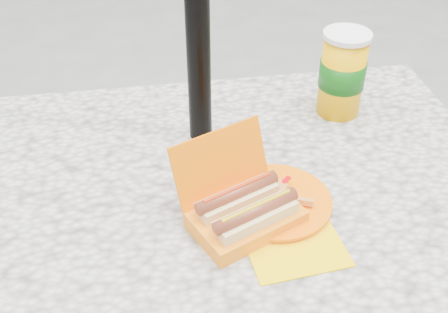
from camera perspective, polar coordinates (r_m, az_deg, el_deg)
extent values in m
cube|color=beige|center=(1.16, -1.31, -3.27)|extent=(1.20, 0.80, 0.05)
cylinder|color=black|center=(1.67, -20.06, -8.02)|extent=(0.07, 0.07, 0.70)
cylinder|color=black|center=(1.74, 13.98, -4.49)|extent=(0.07, 0.07, 0.70)
cube|color=#FF6C00|center=(1.03, 2.25, -6.40)|extent=(0.23, 0.19, 0.03)
cube|color=#FF6C00|center=(1.03, -0.34, -0.67)|extent=(0.20, 0.12, 0.12)
cube|color=#F4CF8D|center=(1.00, 3.24, -6.53)|extent=(0.16, 0.11, 0.04)
cylinder|color=brown|center=(0.98, 3.28, -5.52)|extent=(0.16, 0.09, 0.03)
cylinder|color=#C6A20C|center=(0.98, 3.31, -5.02)|extent=(0.13, 0.07, 0.01)
cube|color=#F4CF8D|center=(1.03, 1.35, -4.69)|extent=(0.16, 0.11, 0.04)
cylinder|color=brown|center=(1.02, 1.37, -3.68)|extent=(0.16, 0.09, 0.03)
cylinder|color=#AA290B|center=(1.01, 1.38, -3.19)|extent=(0.13, 0.07, 0.01)
cube|color=#FFCE00|center=(1.02, 6.89, -8.46)|extent=(0.19, 0.19, 0.00)
cylinder|color=#FF6C00|center=(1.08, 5.21, -4.58)|extent=(0.21, 0.21, 0.01)
cylinder|color=#FF6C00|center=(1.08, 5.22, -4.43)|extent=(0.22, 0.22, 0.01)
cube|color=orange|center=(1.07, 2.89, -4.13)|extent=(0.05, 0.03, 0.01)
cube|color=orange|center=(1.07, 7.69, -4.51)|extent=(0.05, 0.03, 0.01)
cube|color=orange|center=(1.08, 5.00, -3.59)|extent=(0.04, 0.05, 0.01)
cube|color=orange|center=(1.08, 2.89, -3.13)|extent=(0.05, 0.05, 0.01)
cube|color=orange|center=(1.03, 4.71, -4.97)|extent=(0.05, 0.03, 0.01)
cube|color=orange|center=(1.07, 5.12, -4.05)|extent=(0.02, 0.05, 0.01)
cube|color=orange|center=(1.09, 5.10, -2.82)|extent=(0.02, 0.05, 0.01)
cube|color=orange|center=(1.06, 5.74, -4.68)|extent=(0.05, 0.03, 0.01)
cube|color=orange|center=(1.07, 5.07, -4.14)|extent=(0.03, 0.05, 0.01)
cube|color=orange|center=(1.07, 5.40, -3.54)|extent=(0.05, 0.03, 0.01)
cube|color=orange|center=(1.07, 5.88, -3.22)|extent=(0.02, 0.05, 0.01)
cube|color=orange|center=(1.07, 4.32, -3.58)|extent=(0.04, 0.05, 0.01)
cube|color=orange|center=(1.06, 4.82, -4.49)|extent=(0.02, 0.05, 0.01)
cube|color=orange|center=(1.07, 5.13, -3.63)|extent=(0.02, 0.05, 0.01)
cube|color=orange|center=(1.06, 4.46, -3.94)|extent=(0.04, 0.05, 0.01)
cube|color=orange|center=(1.03, 4.09, -5.15)|extent=(0.05, 0.04, 0.01)
cube|color=orange|center=(1.06, 6.06, -4.05)|extent=(0.03, 0.05, 0.01)
cube|color=orange|center=(1.05, 4.42, -5.11)|extent=(0.05, 0.02, 0.01)
ellipsoid|color=#AA290B|center=(1.08, 2.32, -3.49)|extent=(0.05, 0.05, 0.01)
cube|color=#CB000A|center=(1.08, 5.40, -3.30)|extent=(0.07, 0.07, 0.00)
cylinder|color=#FFAF00|center=(1.33, 11.88, 8.02)|extent=(0.10, 0.10, 0.19)
cylinder|color=#0C500D|center=(1.33, 11.91, 8.24)|extent=(0.11, 0.11, 0.06)
cylinder|color=white|center=(1.28, 12.46, 11.95)|extent=(0.11, 0.11, 0.01)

